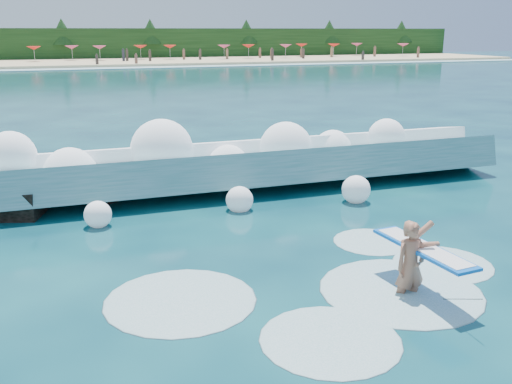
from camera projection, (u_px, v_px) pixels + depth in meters
ground at (217, 288)px, 10.75m from camera, size 200.00×200.00×0.00m
beach at (69, 63)px, 81.41m from camera, size 140.00×20.00×0.40m
wet_band at (72, 69)px, 71.48m from camera, size 140.00×5.00×0.08m
treeline at (65, 45)px, 89.84m from camera, size 140.00×4.00×5.00m
breaking_wave at (187, 171)px, 17.13m from camera, size 20.16×3.07×1.74m
surfer_with_board at (413, 262)px, 10.31m from camera, size 0.96×2.89×1.71m
wave_spray at (193, 157)px, 16.93m from camera, size 14.84×4.29×2.27m
surf_foam at (350, 291)px, 10.59m from camera, size 9.43×5.59×0.15m
beach_umbrellas at (67, 48)px, 82.70m from camera, size 112.03×6.53×0.50m
beachgoers at (27, 58)px, 76.77m from camera, size 105.49×13.97×1.93m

